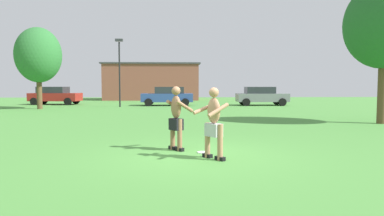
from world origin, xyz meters
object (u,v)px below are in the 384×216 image
at_px(player_near, 176,117).
at_px(tree_behind_players, 384,25).
at_px(car_gray_near_post, 261,96).
at_px(car_red_far_end, 55,95).
at_px(tree_left_field, 38,55).
at_px(lamp_post, 119,65).
at_px(player_in_gray, 214,121).
at_px(car_blue_mid_lot, 168,96).
at_px(frisbee, 203,152).

distance_m(player_near, tree_behind_players, 11.57).
distance_m(car_gray_near_post, car_red_far_end, 18.18).
bearing_deg(tree_left_field, lamp_post, 21.16).
relative_size(player_in_gray, tree_left_field, 0.29).
relative_size(player_in_gray, lamp_post, 0.32).
height_order(player_near, tree_behind_players, tree_behind_players).
relative_size(car_blue_mid_lot, lamp_post, 0.80).
distance_m(lamp_post, tree_behind_players, 18.57).
relative_size(car_gray_near_post, tree_left_field, 0.74).
relative_size(player_near, tree_behind_players, 0.27).
relative_size(player_in_gray, car_red_far_end, 0.38).
distance_m(player_in_gray, tree_behind_players, 11.56).
height_order(car_gray_near_post, car_red_far_end, same).
distance_m(player_near, player_in_gray, 1.44).
bearing_deg(car_blue_mid_lot, player_in_gray, -85.70).
height_order(lamp_post, tree_left_field, tree_left_field).
bearing_deg(car_red_far_end, frisbee, -62.94).
xyz_separation_m(player_near, player_in_gray, (0.87, -1.15, -0.01)).
height_order(car_gray_near_post, lamp_post, lamp_post).
height_order(tree_left_field, tree_behind_players, tree_behind_players).
bearing_deg(car_blue_mid_lot, car_red_far_end, 168.75).
xyz_separation_m(player_in_gray, car_gray_near_post, (6.37, 21.10, -0.07)).
bearing_deg(tree_left_field, player_near, -58.74).
bearing_deg(tree_left_field, tree_behind_players, -28.34).
distance_m(frisbee, lamp_post, 19.80).
xyz_separation_m(player_near, lamp_post, (-4.47, 18.43, 2.41)).
relative_size(player_near, lamp_post, 0.32).
height_order(car_red_far_end, tree_left_field, tree_left_field).
distance_m(car_blue_mid_lot, tree_behind_players, 17.65).
bearing_deg(frisbee, lamp_post, 105.30).
bearing_deg(car_red_far_end, tree_left_field, -81.10).
xyz_separation_m(player_near, tree_left_field, (-9.91, 16.32, 2.96)).
bearing_deg(lamp_post, car_red_far_end, 149.98).
bearing_deg(tree_left_field, car_red_far_end, 98.90).
xyz_separation_m(car_red_far_end, tree_left_field, (0.90, -5.77, 3.04)).
distance_m(player_in_gray, frisbee, 1.17).
relative_size(player_near, player_in_gray, 1.01).
xyz_separation_m(car_gray_near_post, lamp_post, (-11.72, -1.53, 2.49)).
bearing_deg(car_red_far_end, player_in_gray, -63.30).
xyz_separation_m(lamp_post, tree_left_field, (-5.44, -2.10, 0.56)).
height_order(player_near, tree_left_field, tree_left_field).
xyz_separation_m(tree_left_field, tree_behind_players, (19.18, -10.34, 0.54)).
bearing_deg(frisbee, car_blue_mid_lot, 93.91).
relative_size(car_blue_mid_lot, tree_behind_players, 0.67).
relative_size(player_near, tree_left_field, 0.29).
bearing_deg(lamp_post, tree_behind_players, -42.17).
xyz_separation_m(car_red_far_end, tree_behind_players, (20.08, -16.11, 3.58)).
distance_m(frisbee, tree_behind_players, 11.57).
xyz_separation_m(player_near, frisbee, (0.68, -0.40, -0.89)).
bearing_deg(car_red_far_end, lamp_post, -30.02).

